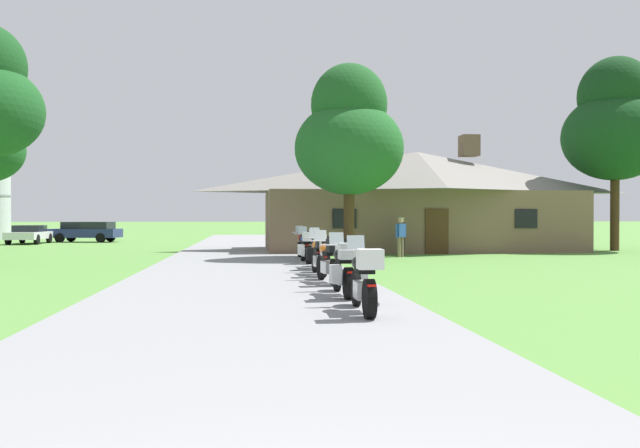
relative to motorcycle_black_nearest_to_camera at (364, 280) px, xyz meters
name	(u,v)px	position (x,y,z in m)	size (l,w,h in m)	color
ground_plane	(247,266)	(-1.99, 11.37, -0.62)	(500.00, 500.00, 0.00)	#56893D
asphalt_driveway	(247,270)	(-1.99, 9.37, -0.59)	(6.40, 80.00, 0.06)	gray
motorcycle_black_nearest_to_camera	(364,280)	(0.00, 0.00, 0.00)	(0.66, 2.08, 1.30)	black
motorcycle_black_second_in_row	(345,270)	(0.03, 2.29, -0.01)	(0.73, 2.08, 1.30)	black
motorcycle_orange_third_in_row	(329,260)	(0.06, 4.94, 0.00)	(0.72, 2.08, 1.30)	black
motorcycle_orange_fourth_in_row	(320,255)	(0.07, 7.14, 0.00)	(0.66, 2.08, 1.30)	black
motorcycle_blue_fifth_in_row	(317,251)	(0.24, 9.31, -0.01)	(0.74, 2.08, 1.30)	black
motorcycle_blue_sixth_in_row	(307,248)	(0.14, 11.84, -0.01)	(0.77, 2.08, 1.30)	black
motorcycle_red_farthest_in_row	(303,244)	(0.25, 14.39, 0.00)	(0.68, 2.08, 1.30)	black
stone_lodge	(417,200)	(6.76, 21.10, 2.00)	(16.40, 7.15, 5.99)	brown
bystander_blue_shirt_near_lodge	(402,234)	(4.86, 16.77, 0.33)	(0.45, 0.40, 1.69)	black
bystander_blue_shirt_beside_signpost	(401,235)	(4.54, 15.67, 0.33)	(0.49, 0.37, 1.69)	#75664C
tree_by_lodge_front	(349,136)	(2.12, 14.52, 4.37)	(4.41, 4.41, 7.90)	#422D19
tree_right_of_lodge	(615,125)	(16.69, 19.53, 5.82)	(5.25, 5.25, 9.89)	#422D19
parked_navy_suv_far_left	(86,231)	(-13.02, 34.26, 0.16)	(4.85, 2.61, 1.40)	navy
parked_white_sedan_far_left	(29,234)	(-15.93, 31.67, 0.02)	(1.98, 4.24, 1.20)	silver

